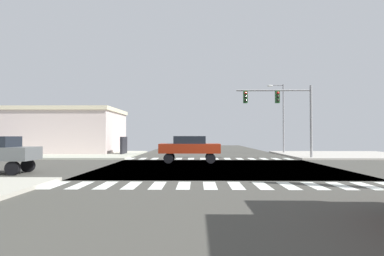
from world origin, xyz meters
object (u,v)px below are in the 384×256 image
Objects in this scene: street_lamp at (281,112)px; bank_building at (48,131)px; sedan_nearside_1 at (190,147)px; traffic_signal_mast at (281,105)px.

bank_building is at bearing 178.01° from street_lamp.
bank_building is 20.05m from sedan_nearside_1.
traffic_signal_mast reaches higher than sedan_nearside_1.
sedan_nearside_1 is (-9.39, -11.42, -3.33)m from street_lamp.
traffic_signal_mast is 8.01m from street_lamp.
bank_building is (-23.23, 8.65, -2.05)m from traffic_signal_mast.
traffic_signal_mast is at bearing -20.42° from bank_building.
street_lamp reaches higher than bank_building.
traffic_signal_mast is 0.37× the size of bank_building.
sedan_nearside_1 is (-7.44, -3.64, -3.34)m from traffic_signal_mast.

